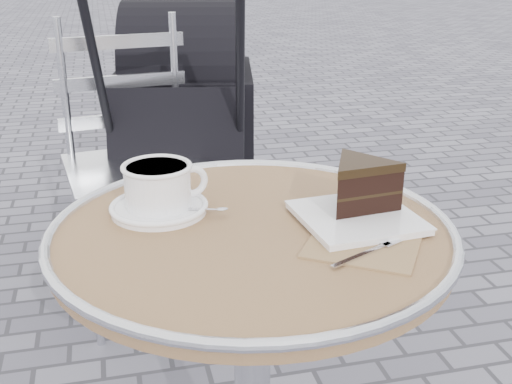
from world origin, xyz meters
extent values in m
cylinder|color=tan|center=(0.00, 0.00, 0.71)|extent=(0.70, 0.70, 0.03)
torus|color=silver|center=(0.00, 0.00, 0.73)|extent=(0.72, 0.72, 0.02)
cylinder|color=white|center=(-0.15, 0.11, 0.74)|extent=(0.18, 0.18, 0.01)
cylinder|color=white|center=(-0.15, 0.11, 0.78)|extent=(0.14, 0.14, 0.08)
torus|color=white|center=(-0.09, 0.12, 0.78)|extent=(0.06, 0.02, 0.06)
cylinder|color=#D5B58E|center=(-0.15, 0.11, 0.82)|extent=(0.11, 0.11, 0.01)
cube|color=#8F6D4E|center=(0.17, -0.10, 0.73)|extent=(0.25, 0.25, 0.00)
cube|color=white|center=(0.19, -0.02, 0.74)|extent=(0.21, 0.21, 0.01)
cylinder|color=silver|center=(-0.31, 0.80, 0.25)|extent=(0.03, 0.03, 0.49)
cylinder|color=silver|center=(0.06, 0.85, 0.25)|extent=(0.03, 0.03, 0.49)
cylinder|color=silver|center=(-0.36, 1.17, 0.25)|extent=(0.03, 0.03, 0.49)
cylinder|color=silver|center=(0.01, 1.22, 0.25)|extent=(0.03, 0.03, 0.49)
cube|color=silver|center=(-0.15, 1.01, 0.51)|extent=(0.49, 0.49, 0.02)
cube|color=black|center=(0.05, 1.41, 0.53)|extent=(0.59, 0.80, 0.44)
cylinder|color=black|center=(-0.24, 1.13, 0.10)|extent=(0.08, 0.20, 0.20)
cylinder|color=black|center=(0.21, 1.04, 0.10)|extent=(0.08, 0.20, 0.20)
cylinder|color=black|center=(-0.11, 1.77, 0.15)|extent=(0.10, 0.31, 0.31)
cylinder|color=black|center=(0.34, 1.68, 0.15)|extent=(0.10, 0.31, 0.31)
camera|label=1|loc=(-0.23, -1.00, 1.20)|focal=45.00mm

